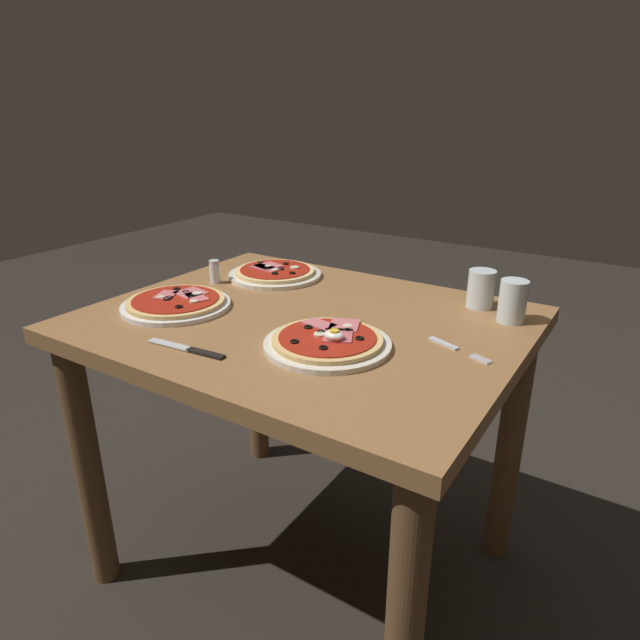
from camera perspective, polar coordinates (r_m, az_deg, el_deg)
ground_plane at (r=1.76m, az=-1.40°, el=-23.53°), size 8.00×8.00×0.00m
dining_table at (r=1.39m, az=-1.63°, el=-4.88°), size 1.02×0.81×0.76m
pizza_foreground at (r=1.17m, az=0.80°, el=-2.24°), size 0.27×0.27×0.05m
pizza_across_left at (r=1.65m, az=-4.67°, el=4.84°), size 0.28×0.28×0.03m
pizza_across_right at (r=1.44m, az=-14.59°, el=1.69°), size 0.27×0.27×0.03m
water_glass_near at (r=1.45m, az=16.23°, el=2.85°), size 0.07×0.07×0.10m
water_glass_far at (r=1.37m, az=19.19°, el=1.59°), size 0.06×0.06×0.10m
fork at (r=1.20m, az=13.63°, el=-2.81°), size 0.15×0.07×0.00m
knife at (r=1.19m, az=-13.14°, el=-3.00°), size 0.20×0.03×0.01m
salt_shaker at (r=1.61m, az=-10.79°, el=4.89°), size 0.03×0.03×0.07m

